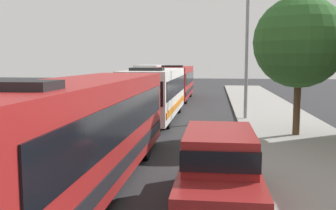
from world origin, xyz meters
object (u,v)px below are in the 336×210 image
box_truck_oncoming (148,79)px  roadside_tree (299,42)px  bus_second_in_line (156,92)px  streetlamp_mid (247,40)px  bus_middle (176,81)px  bus_lead (82,130)px  white_suv (219,167)px

box_truck_oncoming → roadside_tree: (10.64, -20.84, 2.69)m
bus_second_in_line → streetlamp_mid: (5.40, 0.02, 3.08)m
streetlamp_mid → bus_second_in_line: bearing=-179.8°
bus_second_in_line → roadside_tree: roadside_tree is taller
bus_second_in_line → bus_middle: 12.06m
streetlamp_mid → bus_lead: bearing=-112.3°
white_suv → roadside_tree: bearing=68.2°
bus_second_in_line → bus_middle: size_ratio=0.98×
bus_lead → streetlamp_mid: size_ratio=1.65×
box_truck_oncoming → streetlamp_mid: streetlamp_mid is taller
white_suv → roadside_tree: (3.64, 9.09, 3.36)m
box_truck_oncoming → streetlamp_mid: bearing=-61.3°
white_suv → streetlamp_mid: bearing=83.1°
box_truck_oncoming → roadside_tree: size_ratio=1.20×
roadside_tree → bus_lead: bearing=-131.8°
bus_lead → bus_second_in_line: size_ratio=1.15×
bus_second_in_line → roadside_tree: 9.26m
bus_second_in_line → box_truck_oncoming: 16.23m
white_suv → box_truck_oncoming: 30.75m
bus_second_in_line → white_suv: size_ratio=2.18×
bus_middle → bus_second_in_line: bearing=-90.0°
bus_middle → box_truck_oncoming: size_ratio=1.44×
white_suv → box_truck_oncoming: (-7.00, 29.94, 0.67)m
bus_lead → white_suv: bearing=-13.6°
bus_lead → roadside_tree: size_ratio=1.96×
bus_second_in_line → box_truck_oncoming: bearing=101.7°
bus_lead → bus_second_in_line: (-0.00, 13.15, -0.00)m
bus_second_in_line → box_truck_oncoming: bus_second_in_line is taller
bus_middle → roadside_tree: 18.72m
bus_middle → box_truck_oncoming: bus_middle is taller
bus_middle → bus_lead: bearing=-90.0°
bus_second_in_line → bus_lead: bearing=-90.0°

